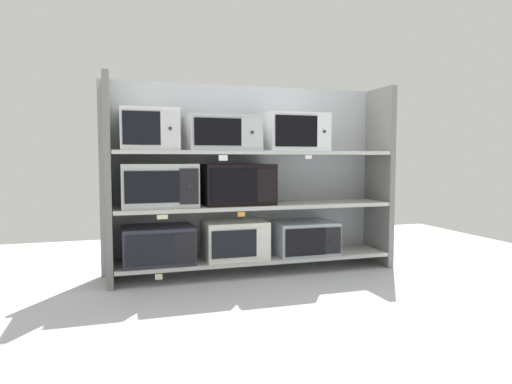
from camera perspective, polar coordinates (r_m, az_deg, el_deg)
name	(u,v)px	position (r m, az deg, el deg)	size (l,w,h in m)	color
ground	(303,312)	(2.97, 5.93, -14.66)	(6.26, 6.00, 0.02)	#B2B7BC
back_panel	(248,177)	(3.98, -0.99, 1.84)	(2.46, 0.04, 1.57)	#9EA3A8
upright_left	(108,181)	(3.59, -18.03, 1.37)	(0.05, 0.42, 1.57)	slate
upright_right	(379,177)	(4.25, 15.15, 1.84)	(0.05, 0.42, 1.57)	slate
shelf_0	(256,258)	(3.84, 0.00, -8.26)	(2.26, 0.42, 0.03)	beige
microwave_0	(158,245)	(3.65, -12.14, -6.46)	(0.54, 0.41, 0.29)	#292836
microwave_1	(235,239)	(3.76, -2.69, -5.95)	(0.50, 0.39, 0.30)	silver
microwave_2	(303,237)	(3.95, 5.90, -5.68)	(0.52, 0.43, 0.27)	#98A6AF
price_tag_0	(159,277)	(3.49, -12.06, -10.33)	(0.05, 0.00, 0.04)	beige
shelf_1	(256,206)	(3.77, 0.00, -1.74)	(2.26, 0.42, 0.03)	beige
microwave_3	(159,186)	(3.60, -12.00, 0.80)	(0.57, 0.37, 0.34)	#B6BDB5
microwave_4	(238,184)	(3.71, -2.23, 0.95)	(0.57, 0.34, 0.33)	black
price_tag_1	(162,217)	(3.41, -11.61, -3.08)	(0.08, 0.00, 0.03)	beige
price_tag_2	(241,214)	(3.52, -1.84, -2.79)	(0.06, 0.00, 0.04)	orange
shelf_2	(256,153)	(3.75, 0.00, 4.93)	(2.26, 0.42, 0.03)	beige
microwave_5	(149,130)	(3.59, -13.26, 7.59)	(0.43, 0.40, 0.31)	silver
microwave_6	(222,133)	(3.68, -4.25, 7.32)	(0.56, 0.43, 0.28)	#B3BCBB
microwave_7	(293,133)	(3.86, 4.68, 7.42)	(0.51, 0.44, 0.31)	silver
price_tag_3	(223,158)	(3.46, -4.13, 4.29)	(0.07, 0.00, 0.04)	white
price_tag_4	(308,157)	(3.68, 6.58, 4.36)	(0.06, 0.00, 0.03)	white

